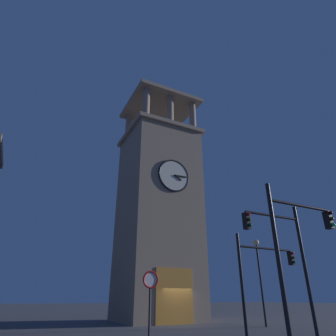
{
  "coord_description": "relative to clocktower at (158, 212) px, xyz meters",
  "views": [
    {
      "loc": [
        11.65,
        21.48,
        1.82
      ],
      "look_at": [
        -0.82,
        -3.29,
        14.25
      ],
      "focal_mm": 31.06,
      "sensor_mm": 36.0,
      "label": 1
    }
  ],
  "objects": [
    {
      "name": "traffic_signal_near",
      "position": [
        2.01,
        16.94,
        -5.52
      ],
      "size": [
        3.45,
        0.41,
        5.94
      ],
      "color": "black",
      "rests_on": "ground_plane"
    },
    {
      "name": "clocktower",
      "position": [
        0.0,
        0.0,
        0.0
      ],
      "size": [
        7.17,
        7.04,
        24.04
      ],
      "color": "gray",
      "rests_on": "ground_plane"
    },
    {
      "name": "street_lamp",
      "position": [
        -4.74,
        7.64,
        -5.31
      ],
      "size": [
        0.44,
        0.44,
        5.91
      ],
      "color": "black",
      "rests_on": "ground_plane"
    },
    {
      "name": "traffic_signal_far",
      "position": [
        -0.41,
        12.35,
        -6.08
      ],
      "size": [
        3.99,
        0.41,
        5.0
      ],
      "color": "black",
      "rests_on": "ground_plane"
    },
    {
      "name": "no_horn_sign",
      "position": [
        5.66,
        11.54,
        -7.01
      ],
      "size": [
        0.78,
        0.14,
        2.98
      ],
      "color": "black",
      "rests_on": "ground_plane"
    },
    {
      "name": "traffic_signal_mid",
      "position": [
        0.33,
        14.9,
        -5.45
      ],
      "size": [
        3.42,
        0.41,
        6.04
      ],
      "color": "black",
      "rests_on": "ground_plane"
    },
    {
      "name": "ground_plane",
      "position": [
        -0.25,
        3.27,
        -9.35
      ],
      "size": [
        200.0,
        200.0,
        0.0
      ],
      "primitive_type": "plane",
      "color": "#4C4C51"
    }
  ]
}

